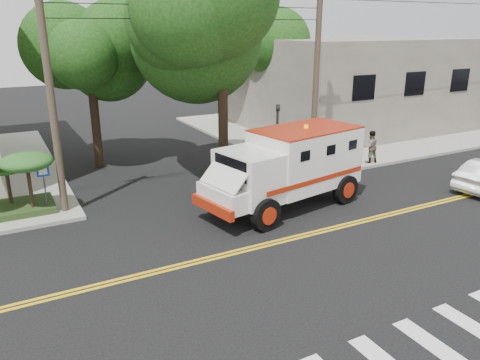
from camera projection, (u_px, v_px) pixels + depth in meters
ground at (269, 244)px, 15.65m from camera, size 100.00×100.00×0.00m
sidewalk_ne at (333, 128)px, 32.96m from camera, size 17.00×17.00×0.15m
building_right at (348, 82)px, 33.08m from camera, size 14.00×12.00×6.00m
utility_pole_left at (51, 98)px, 16.76m from camera, size 0.28×0.28×9.00m
utility_pole_right at (316, 80)px, 22.24m from camera, size 0.28×0.28×9.00m
tree_main at (234, 19)px, 19.45m from camera, size 6.08×5.70×9.85m
tree_left at (96, 52)px, 22.52m from camera, size 4.48×4.20×7.70m
tree_right at (261, 39)px, 30.89m from camera, size 4.80×4.50×8.20m
traffic_signal at (277, 134)px, 21.34m from camera, size 0.15×0.18×3.60m
accessibility_sign at (44, 181)px, 17.62m from camera, size 0.45×0.10×2.02m
palm_planter at (6, 176)px, 17.36m from camera, size 3.52×2.63×2.36m
armored_truck at (289, 164)px, 18.41m from camera, size 7.14×3.73×3.10m
pedestrian_a at (302, 149)px, 23.75m from camera, size 0.66×0.47×1.69m
pedestrian_b at (371, 147)px, 24.18m from camera, size 0.94×0.80×1.68m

